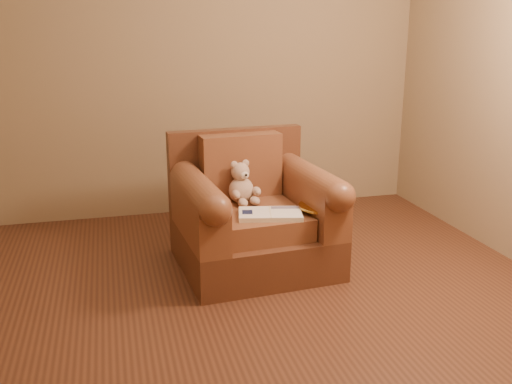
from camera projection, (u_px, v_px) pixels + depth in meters
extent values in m
plane|color=#542E1C|center=(255.00, 309.00, 3.43)|extent=(4.00, 4.00, 0.00)
cube|color=#937D5A|center=(197.00, 61.00, 4.91)|extent=(4.00, 0.02, 2.70)
cube|color=#937D5A|center=(494.00, 169.00, 1.20)|extent=(4.00, 0.02, 2.70)
cube|color=#57301D|center=(254.00, 246.00, 4.02)|extent=(1.09, 1.04, 0.28)
cube|color=#57301D|center=(236.00, 170.00, 4.29)|extent=(1.02, 0.18, 0.63)
cube|color=brown|center=(257.00, 220.00, 3.92)|extent=(0.64, 0.75, 0.15)
cube|color=brown|center=(241.00, 165.00, 4.15)|extent=(0.60, 0.21, 0.46)
cube|color=brown|center=(199.00, 214.00, 3.76)|extent=(0.27, 0.88, 0.32)
cube|color=brown|center=(311.00, 202.00, 4.02)|extent=(0.27, 0.88, 0.32)
cylinder|color=brown|center=(198.00, 190.00, 3.72)|extent=(0.27, 0.88, 0.20)
cylinder|color=brown|center=(311.00, 180.00, 3.98)|extent=(0.27, 0.88, 0.20)
ellipsoid|color=tan|center=(241.00, 190.00, 4.03)|extent=(0.18, 0.16, 0.19)
sphere|color=tan|center=(240.00, 172.00, 4.00)|extent=(0.13, 0.13, 0.13)
ellipsoid|color=tan|center=(234.00, 165.00, 3.97)|extent=(0.05, 0.03, 0.05)
ellipsoid|color=tan|center=(246.00, 163.00, 4.01)|extent=(0.05, 0.03, 0.05)
ellipsoid|color=beige|center=(245.00, 175.00, 3.95)|extent=(0.06, 0.04, 0.05)
sphere|color=black|center=(246.00, 175.00, 3.93)|extent=(0.02, 0.02, 0.02)
ellipsoid|color=tan|center=(236.00, 194.00, 3.93)|extent=(0.06, 0.12, 0.06)
ellipsoid|color=tan|center=(257.00, 191.00, 4.01)|extent=(0.06, 0.12, 0.06)
ellipsoid|color=tan|center=(243.00, 203.00, 3.93)|extent=(0.07, 0.12, 0.06)
ellipsoid|color=tan|center=(255.00, 201.00, 3.98)|extent=(0.07, 0.12, 0.06)
cube|color=beige|center=(270.00, 214.00, 3.74)|extent=(0.46, 0.33, 0.03)
cube|color=white|center=(254.00, 212.00, 3.73)|extent=(0.25, 0.29, 0.00)
cube|color=white|center=(286.00, 212.00, 3.74)|extent=(0.25, 0.29, 0.00)
cube|color=beige|center=(270.00, 212.00, 3.73)|extent=(0.06, 0.24, 0.00)
cube|color=#0F1638|center=(247.00, 212.00, 3.73)|extent=(0.08, 0.10, 0.00)
cube|color=slate|center=(285.00, 207.00, 3.82)|extent=(0.19, 0.09, 0.00)
cylinder|color=#B98A32|center=(322.00, 269.00, 3.97)|extent=(0.28, 0.28, 0.02)
cylinder|color=#B98A32|center=(323.00, 238.00, 3.90)|extent=(0.03, 0.03, 0.45)
cylinder|color=#B98A32|center=(324.00, 206.00, 3.84)|extent=(0.34, 0.34, 0.02)
cylinder|color=#B98A32|center=(324.00, 207.00, 3.84)|extent=(0.03, 0.03, 0.02)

